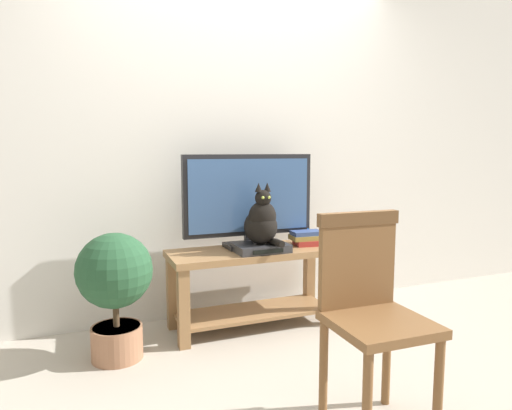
# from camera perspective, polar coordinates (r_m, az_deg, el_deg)

# --- Properties ---
(ground_plane) EXTENTS (12.00, 12.00, 0.00)m
(ground_plane) POSITION_cam_1_polar(r_m,az_deg,el_deg) (2.85, 3.74, -18.63)
(ground_plane) COLOR #ADA393
(back_wall) EXTENTS (7.00, 0.12, 2.80)m
(back_wall) POSITION_cam_1_polar(r_m,az_deg,el_deg) (3.47, -3.01, 9.70)
(back_wall) COLOR silver
(back_wall) RESTS_ON ground
(tv_stand) EXTENTS (1.16, 0.44, 0.55)m
(tv_stand) POSITION_cam_1_polar(r_m,az_deg,el_deg) (3.20, -0.34, -8.72)
(tv_stand) COLOR olive
(tv_stand) RESTS_ON ground
(tv) EXTENTS (0.94, 0.20, 0.65)m
(tv) POSITION_cam_1_polar(r_m,az_deg,el_deg) (3.18, -0.89, 0.85)
(tv) COLOR black
(tv) RESTS_ON tv_stand
(media_box) EXTENTS (0.35, 0.27, 0.05)m
(media_box) POSITION_cam_1_polar(r_m,az_deg,el_deg) (3.09, 0.58, -5.33)
(media_box) COLOR #2D2D30
(media_box) RESTS_ON tv_stand
(cat) EXTENTS (0.22, 0.30, 0.41)m
(cat) POSITION_cam_1_polar(r_m,az_deg,el_deg) (3.04, 0.70, -2.09)
(cat) COLOR black
(cat) RESTS_ON media_box
(wooden_chair) EXTENTS (0.41, 0.42, 0.95)m
(wooden_chair) POSITION_cam_1_polar(r_m,az_deg,el_deg) (2.12, 14.00, -11.73)
(wooden_chair) COLOR brown
(wooden_chair) RESTS_ON ground
(book_stack) EXTENTS (0.25, 0.18, 0.10)m
(book_stack) POSITION_cam_1_polar(r_m,az_deg,el_deg) (3.31, 6.38, -4.10)
(book_stack) COLOR #B2332D
(book_stack) RESTS_ON tv_stand
(potted_plant) EXTENTS (0.44, 0.44, 0.75)m
(potted_plant) POSITION_cam_1_polar(r_m,az_deg,el_deg) (2.82, -17.20, -9.36)
(potted_plant) COLOR #9E6B4C
(potted_plant) RESTS_ON ground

